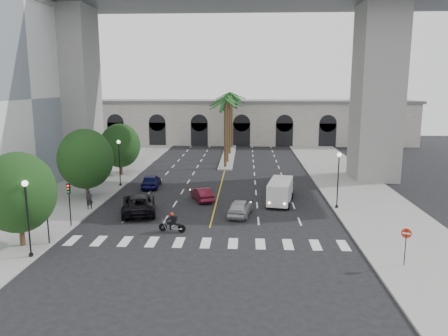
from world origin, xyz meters
TOP-DOWN VIEW (x-y plane):
  - ground at (0.00, 0.00)m, footprint 140.00×140.00m
  - sidewalk_left at (-15.00, 15.00)m, footprint 8.00×100.00m
  - sidewalk_right at (15.00, 15.00)m, footprint 8.00×100.00m
  - median at (0.00, 38.00)m, footprint 2.00×24.00m
  - pier_building at (0.00, 55.00)m, footprint 71.00×10.50m
  - bridge at (3.42, 22.00)m, footprint 75.00×13.00m
  - palm_a at (0.00, 28.00)m, footprint 3.20×3.20m
  - palm_b at (0.10, 32.00)m, footprint 3.20×3.20m
  - palm_c at (-0.20, 36.00)m, footprint 3.20×3.20m
  - palm_d at (0.15, 40.00)m, footprint 3.20×3.20m
  - palm_e at (-0.10, 44.00)m, footprint 3.20×3.20m
  - palm_f at (0.20, 48.00)m, footprint 3.20×3.20m
  - street_tree_near at (-13.00, -3.00)m, footprint 5.20×5.20m
  - street_tree_mid at (-13.00, 10.00)m, footprint 5.44×5.44m
  - street_tree_far at (-13.00, 22.00)m, footprint 5.04×5.04m
  - lamp_post_left_near at (-11.40, -5.00)m, footprint 0.40×0.40m
  - lamp_post_left_far at (-11.40, 16.00)m, footprint 0.40×0.40m
  - lamp_post_right at (11.40, 8.00)m, footprint 0.40×0.40m
  - traffic_signal_near at (-11.30, -2.50)m, footprint 0.25×0.18m
  - traffic_signal_far at (-11.30, 1.50)m, footprint 0.25×0.18m
  - motorcycle_rider at (-2.81, 0.81)m, footprint 2.20×0.64m
  - car_a at (2.40, 5.53)m, footprint 2.44×4.56m
  - car_b at (-1.50, 10.42)m, footprint 2.85×4.27m
  - car_c at (-6.78, 5.85)m, footprint 4.20×6.69m
  - car_d at (6.80, 15.11)m, footprint 2.44×5.41m
  - car_e at (-7.79, 15.71)m, footprint 2.09×4.63m
  - cargo_van at (6.24, 9.63)m, footprint 2.96×5.66m
  - pedestrian_a at (-11.50, 6.43)m, footprint 0.75×0.68m
  - pedestrian_b at (-17.01, 6.13)m, footprint 0.97×0.91m
  - do_not_enter_sign at (13.00, -5.18)m, footprint 0.60×0.26m

SIDE VIEW (x-z plane):
  - ground at x=0.00m, z-range 0.00..0.00m
  - sidewalk_left at x=-15.00m, z-range 0.00..0.15m
  - sidewalk_right at x=15.00m, z-range 0.00..0.15m
  - median at x=0.00m, z-range 0.00..0.20m
  - car_b at x=-1.50m, z-range 0.00..1.33m
  - motorcycle_rider at x=-2.81m, z-range -0.08..1.52m
  - car_a at x=2.40m, z-range 0.00..1.48m
  - car_d at x=6.80m, z-range 0.00..1.54m
  - car_e at x=-7.79m, z-range 0.00..1.54m
  - car_c at x=-6.78m, z-range 0.00..1.72m
  - pedestrian_b at x=-17.01m, z-range 0.15..1.74m
  - pedestrian_a at x=-11.50m, z-range 0.15..1.87m
  - cargo_van at x=6.24m, z-range 0.13..2.42m
  - do_not_enter_sign at x=13.00m, z-range 0.58..3.16m
  - traffic_signal_near at x=-11.30m, z-range 0.69..4.34m
  - traffic_signal_far at x=-11.30m, z-range 0.69..4.34m
  - lamp_post_left_near at x=-11.40m, z-range 0.55..5.90m
  - lamp_post_left_far at x=-11.40m, z-range 0.55..5.90m
  - lamp_post_right at x=11.40m, z-range 0.55..5.90m
  - street_tree_far at x=-13.00m, z-range 0.56..7.24m
  - street_tree_near at x=-13.00m, z-range 0.58..7.47m
  - street_tree_mid at x=-13.00m, z-range 0.61..7.81m
  - pier_building at x=0.00m, z-range 0.02..8.52m
  - palm_c at x=-0.20m, z-range 3.86..13.96m
  - palm_a at x=0.00m, z-range 3.95..14.25m
  - palm_e at x=-0.10m, z-range 3.99..14.39m
  - palm_b at x=0.10m, z-range 4.07..14.67m
  - palm_f at x=0.20m, z-range 4.11..14.81m
  - palm_d at x=0.15m, z-range 4.20..15.10m
  - bridge at x=3.42m, z-range 5.51..31.51m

